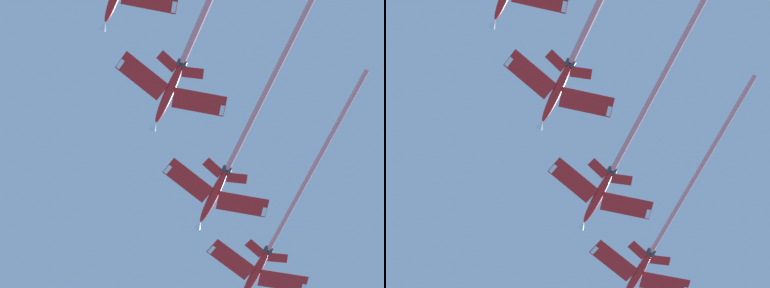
# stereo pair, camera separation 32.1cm
# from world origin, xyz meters

# --- Properties ---
(jet_lead) EXTENTS (19.95, 47.97, 17.96)m
(jet_lead) POSITION_xyz_m (6.48, -13.39, 116.50)
(jet_lead) COLOR red
(jet_second) EXTENTS (20.00, 45.60, 16.72)m
(jet_second) POSITION_xyz_m (-8.52, -23.10, 111.76)
(jet_second) COLOR red
(jet_third) EXTENTS (20.01, 53.00, 19.78)m
(jet_third) POSITION_xyz_m (-25.30, -39.31, 105.71)
(jet_third) COLOR red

